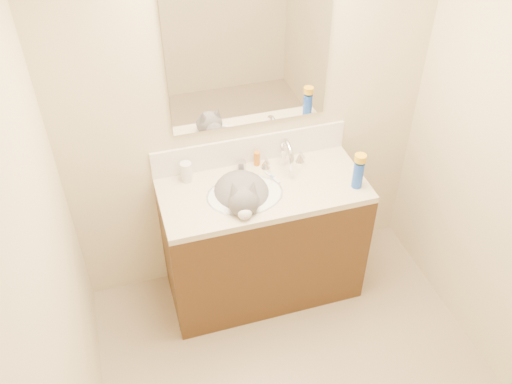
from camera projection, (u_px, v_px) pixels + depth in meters
room_shell at (344, 216)px, 2.00m from camera, size 2.24×2.54×2.52m
vanity_cabinet at (263, 243)px, 3.41m from camera, size 1.20×0.55×0.82m
counter_slab at (263, 190)px, 3.13m from camera, size 1.20×0.55×0.04m
basin at (245, 204)px, 3.11m from camera, size 0.45×0.36×0.14m
faucet at (286, 157)px, 3.20m from camera, size 0.28×0.20×0.21m
cat at (242, 197)px, 3.08m from camera, size 0.39×0.49×0.34m
backsplash at (250, 149)px, 3.25m from camera, size 1.20×0.02×0.18m
mirror at (250, 59)px, 2.88m from camera, size 0.90×0.02×0.80m
pill_bottle at (186, 172)px, 3.13m from camera, size 0.08×0.08×0.12m
pill_label at (187, 174)px, 3.14m from camera, size 0.08×0.08×0.04m
silver_jar at (241, 166)px, 3.22m from camera, size 0.06×0.06×0.07m
amber_bottle at (257, 159)px, 3.26m from camera, size 0.04×0.04×0.09m
toothbrush at (272, 177)px, 3.18m from camera, size 0.06×0.14×0.01m
toothbrush_head at (272, 177)px, 3.18m from camera, size 0.02×0.03×0.01m
spray_can at (358, 175)px, 3.07m from camera, size 0.07×0.07×0.17m
spray_cap at (361, 158)px, 3.00m from camera, size 0.08×0.08×0.04m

